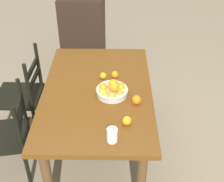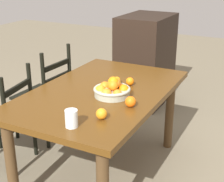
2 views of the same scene
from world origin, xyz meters
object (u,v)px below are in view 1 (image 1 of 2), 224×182
cabinet (84,31)px  orange_loose_2 (127,121)px  chair_near_window (7,136)px  fruit_bowl (112,90)px  orange_loose_3 (115,74)px  drinking_glass (112,135)px  chair_by_cabinet (22,95)px  orange_loose_1 (136,100)px  dining_table (98,99)px  orange_loose_0 (103,76)px

cabinet → orange_loose_2: cabinet is taller
chair_near_window → fruit_bowl: fruit_bowl is taller
cabinet → orange_loose_3: cabinet is taller
cabinet → drinking_glass: 2.34m
chair_by_cabinet → cabinet: bearing=159.9°
orange_loose_3 → orange_loose_1: bearing=-155.4°
dining_table → cabinet: bearing=9.4°
fruit_bowl → dining_table: bearing=63.4°
orange_loose_1 → chair_near_window: bearing=93.7°
chair_near_window → drinking_glass: size_ratio=8.00×
chair_by_cabinet → cabinet: cabinet is taller
orange_loose_2 → orange_loose_0: bearing=17.9°
orange_loose_3 → cabinet: bearing=16.5°
chair_by_cabinet → cabinet: 1.45m
chair_near_window → orange_loose_3: bearing=106.5°
fruit_bowl → orange_loose_1: bearing=-120.7°
chair_by_cabinet → drinking_glass: chair_by_cabinet is taller
dining_table → chair_near_window: (-0.26, 0.80, -0.23)m
chair_by_cabinet → fruit_bowl: size_ratio=3.37×
orange_loose_3 → drinking_glass: bearing=179.0°
orange_loose_1 → orange_loose_2: bearing=161.7°
drinking_glass → cabinet: bearing=10.3°
chair_by_cabinet → orange_loose_3: bearing=85.1°
fruit_bowl → orange_loose_3: fruit_bowl is taller
chair_by_cabinet → orange_loose_0: bearing=83.0°
cabinet → orange_loose_2: 2.19m
cabinet → chair_by_cabinet: bearing=159.5°
orange_loose_1 → orange_loose_2: (-0.26, 0.09, -0.00)m
chair_by_cabinet → orange_loose_2: chair_by_cabinet is taller
orange_loose_3 → drinking_glass: size_ratio=0.59×
fruit_bowl → orange_loose_0: 0.27m
orange_loose_0 → orange_loose_3: 0.11m
orange_loose_0 → dining_table: bearing=166.2°
dining_table → orange_loose_3: size_ratio=23.62×
drinking_glass → orange_loose_0: bearing=6.7°
chair_near_window → chair_by_cabinet: bearing=171.1°
orange_loose_1 → drinking_glass: 0.48m
orange_loose_2 → dining_table: bearing=29.2°
dining_table → orange_loose_1: (-0.19, -0.34, 0.14)m
cabinet → orange_loose_1: 1.96m
fruit_bowl → orange_loose_1: (-0.12, -0.20, -0.02)m
drinking_glass → orange_loose_2: bearing=-31.6°
chair_near_window → fruit_bowl: size_ratio=3.17×
fruit_bowl → orange_loose_3: (0.28, -0.02, -0.02)m
dining_table → orange_loose_2: bearing=-150.8°
chair_by_cabinet → cabinet: (1.34, -0.53, 0.10)m
drinking_glass → chair_near_window: bearing=68.7°
chair_by_cabinet → orange_loose_3: (-0.11, -0.96, 0.34)m
chair_near_window → chair_by_cabinet: (0.58, 0.01, 0.02)m
chair_near_window → orange_loose_0: chair_near_window is taller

